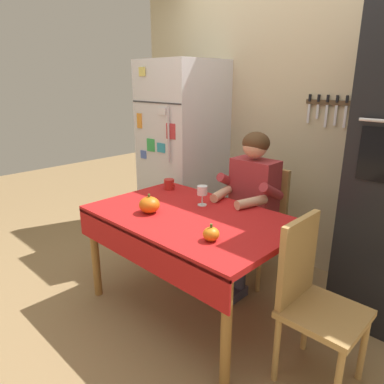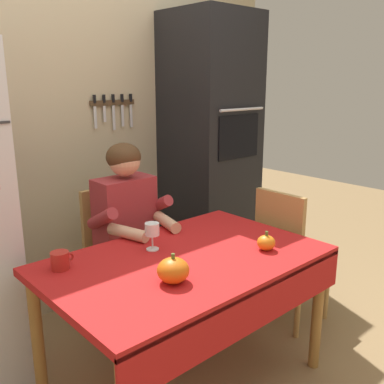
# 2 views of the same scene
# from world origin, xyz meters

# --- Properties ---
(back_wall_assembly) EXTENTS (3.70, 0.13, 2.60)m
(back_wall_assembly) POSITION_xyz_m (0.05, 1.35, 1.30)
(back_wall_assembly) COLOR #BCAD89
(back_wall_assembly) RESTS_ON ground
(wall_oven) EXTENTS (0.60, 0.64, 2.10)m
(wall_oven) POSITION_xyz_m (1.05, 1.00, 1.05)
(wall_oven) COLOR black
(wall_oven) RESTS_ON ground
(dining_table) EXTENTS (1.40, 0.90, 0.74)m
(dining_table) POSITION_xyz_m (0.00, 0.08, 0.66)
(dining_table) COLOR #9E6B33
(dining_table) RESTS_ON ground
(chair_behind_person) EXTENTS (0.40, 0.40, 0.93)m
(chair_behind_person) POSITION_xyz_m (0.07, 0.87, 0.51)
(chair_behind_person) COLOR tan
(chair_behind_person) RESTS_ON ground
(seated_person) EXTENTS (0.47, 0.55, 1.25)m
(seated_person) POSITION_xyz_m (0.07, 0.68, 0.74)
(seated_person) COLOR #38384C
(seated_person) RESTS_ON ground
(chair_right_side) EXTENTS (0.40, 0.40, 0.93)m
(chair_right_side) POSITION_xyz_m (0.90, 0.12, 0.51)
(chair_right_side) COLOR tan
(chair_right_side) RESTS_ON ground
(coffee_mug) EXTENTS (0.11, 0.09, 0.09)m
(coffee_mug) POSITION_xyz_m (-0.53, 0.39, 0.78)
(coffee_mug) COLOR #B2231E
(coffee_mug) RESTS_ON dining_table
(wine_glass) EXTENTS (0.08, 0.08, 0.15)m
(wine_glass) POSITION_xyz_m (-0.07, 0.29, 0.85)
(wine_glass) COLOR white
(wine_glass) RESTS_ON dining_table
(pumpkin_large) EXTENTS (0.10, 0.10, 0.10)m
(pumpkin_large) POSITION_xyz_m (0.37, -0.12, 0.78)
(pumpkin_large) COLOR orange
(pumpkin_large) RESTS_ON dining_table
(pumpkin_medium) EXTENTS (0.14, 0.14, 0.14)m
(pumpkin_medium) POSITION_xyz_m (-0.23, -0.08, 0.80)
(pumpkin_medium) COLOR orange
(pumpkin_medium) RESTS_ON dining_table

